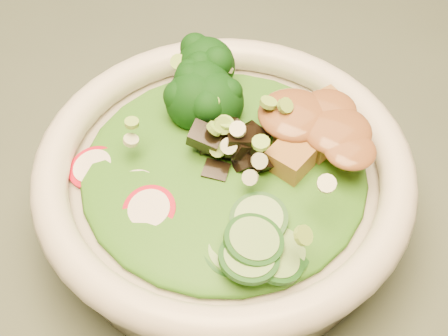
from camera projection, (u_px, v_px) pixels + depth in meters
The scene contains 10 objects.
dining_table at pixel (62, 186), 0.67m from camera, with size 1.20×0.80×0.75m.
salad_bowl at pixel (224, 185), 0.47m from camera, with size 0.28×0.28×0.08m.
lettuce_bed at pixel (224, 167), 0.46m from camera, with size 0.21×0.21×0.02m, color #1B5512.
broccoli_florets at pixel (195, 93), 0.48m from camera, with size 0.08×0.07×0.05m, color black, non-canonical shape.
radish_slices at pixel (133, 190), 0.44m from camera, with size 0.11×0.04×0.02m, color #B80E25, non-canonical shape.
cucumber_slices at pixel (255, 231), 0.41m from camera, with size 0.07×0.07×0.04m, color #84B263, non-canonical shape.
mushroom_heap at pixel (241, 150), 0.45m from camera, with size 0.07×0.07×0.04m, color black, non-canonical shape.
tofu_cubes at pixel (309, 136), 0.46m from camera, with size 0.09×0.06×0.04m, color #A67937, non-canonical shape.
peanut_sauce at pixel (311, 124), 0.45m from camera, with size 0.07×0.06×0.02m, color brown.
scallion_garnish at pixel (224, 144), 0.44m from camera, with size 0.20×0.20×0.02m, color #83BA41, non-canonical shape.
Camera 1 is at (0.39, -0.21, 1.16)m, focal length 50.00 mm.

